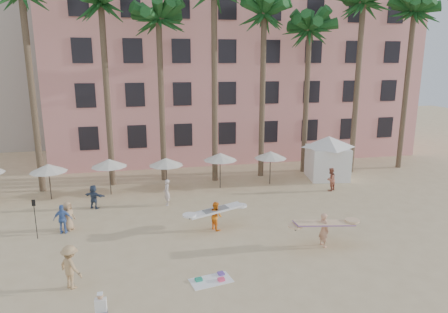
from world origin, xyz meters
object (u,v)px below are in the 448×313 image
cabana (328,154)px  carrier_yellow (324,228)px  carrier_white (216,214)px  pink_hotel (231,75)px

cabana → carrier_yellow: cabana is taller
cabana → carrier_white: size_ratio=1.56×
cabana → carrier_white: cabana is taller
carrier_yellow → cabana: bearing=63.1°
pink_hotel → cabana: size_ratio=6.79×
pink_hotel → carrier_white: pink_hotel is taller
pink_hotel → carrier_white: 22.92m
carrier_white → cabana: bearing=37.1°
cabana → pink_hotel: bearing=111.7°
cabana → carrier_white: 13.67m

